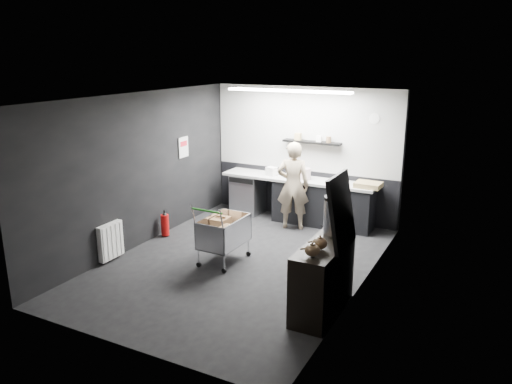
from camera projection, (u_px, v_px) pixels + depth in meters
The scene contains 22 objects.
floor at pixel (240, 263), 8.22m from camera, with size 5.50×5.50×0.00m, color black.
ceiling at pixel (238, 97), 7.49m from camera, with size 5.50×5.50×0.00m, color silver.
wall_back at pixel (305, 153), 10.21m from camera, with size 5.50×5.50×0.00m, color black.
wall_front at pixel (118, 240), 5.51m from camera, with size 5.50×5.50×0.00m, color black.
wall_left at pixel (140, 170), 8.74m from camera, with size 5.50×5.50×0.00m, color black.
wall_right at pixel (364, 200), 6.98m from camera, with size 5.50×5.50×0.00m, color black.
kitchen_wall_panel at pixel (305, 129), 10.06m from camera, with size 3.95×0.02×1.70m, color #BBBBB7.
dado_panel at pixel (303, 193), 10.42m from camera, with size 3.95×0.02×1.00m, color black.
floating_shelf at pixel (312, 142), 9.94m from camera, with size 1.20×0.22×0.04m, color black.
wall_clock at pixel (375, 118), 9.35m from camera, with size 0.20×0.20×0.03m, color white.
poster at pixel (183, 147), 9.79m from camera, with size 0.02×0.30×0.40m, color silver.
poster_red_band at pixel (183, 144), 9.77m from camera, with size 0.01×0.22×0.10m, color red.
radiator at pixel (111, 241), 8.21m from camera, with size 0.10×0.50×0.60m, color white.
ceiling_strip at pixel (288, 91), 9.08m from camera, with size 2.40×0.20×0.04m, color white.
prep_counter at pixel (304, 200), 10.11m from camera, with size 3.20×0.61×0.90m.
person at pixel (293, 186), 9.64m from camera, with size 0.63×0.41×1.72m, color beige.
shopping_cart at pixel (224, 233), 8.15m from camera, with size 0.58×0.94×1.03m.
sideboard at pixel (325, 269), 6.55m from camera, with size 0.54×1.26×1.89m.
fire_extinguisher at pixel (165, 224), 9.35m from camera, with size 0.15×0.15×0.49m.
cardboard_box at pixel (368, 185), 9.36m from camera, with size 0.48×0.37×0.10m, color tan.
pink_tub at pixel (305, 174), 9.95m from camera, with size 0.22×0.22×0.22m, color beige.
white_container at pixel (271, 171), 10.23m from camera, with size 0.20×0.16×0.18m, color white.
Camera 1 is at (3.72, -6.64, 3.35)m, focal length 35.00 mm.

